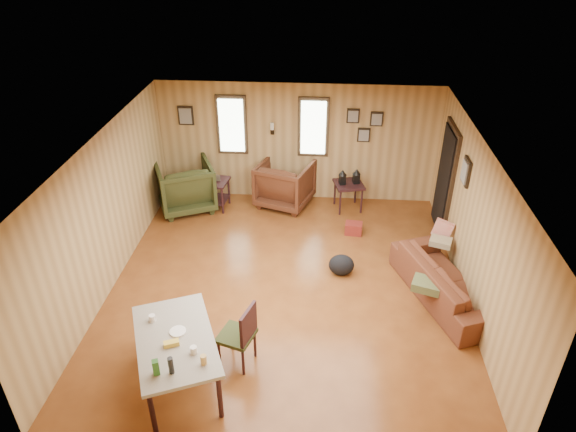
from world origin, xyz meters
name	(u,v)px	position (x,y,z in m)	size (l,w,h in m)	color
room	(298,212)	(0.17, 0.27, 1.21)	(5.54, 6.04, 2.44)	brown
sofa	(447,276)	(2.45, -0.11, 0.41)	(2.12, 0.62, 0.83)	#5E2D1B
recliner_brown	(285,182)	(-0.23, 2.66, 0.51)	(0.98, 0.92, 1.01)	#522A18
recliner_green	(185,184)	(-2.18, 2.35, 0.53)	(1.04, 0.97, 1.07)	#313618
end_table	(214,189)	(-1.64, 2.42, 0.41)	(0.64, 0.60, 0.74)	black
side_table	(349,182)	(1.04, 2.57, 0.59)	(0.65, 0.65, 0.86)	black
cooler	(354,228)	(1.12, 1.63, 0.11)	(0.33, 0.25, 0.22)	maroon
backpack	(341,265)	(0.88, 0.37, 0.18)	(0.48, 0.40, 0.36)	black
sofa_pillows	(435,258)	(2.31, 0.20, 0.50)	(0.90, 1.75, 0.36)	#505730
dining_table	(175,344)	(-1.16, -2.09, 0.70)	(1.40, 1.73, 0.98)	gray
dining_chair	(241,333)	(-0.44, -1.68, 0.53)	(0.54, 0.54, 0.94)	#313618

